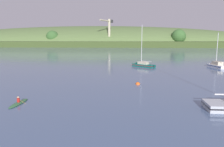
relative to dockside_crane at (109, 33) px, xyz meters
The scene contains 6 objects.
far_shoreline_hill 40.66m from the dockside_crane, 105.61° to the left, with size 474.72×119.54×38.17m.
dockside_crane is the anchor object (origin of this frame).
sailboat_far_left 135.03m from the dockside_crane, 75.46° to the right, with size 3.52×7.10×9.92m.
sailboat_outer_reach 130.73m from the dockside_crane, 83.63° to the right, with size 6.54×6.16×11.87m.
canoe_with_paddler 164.05m from the dockside_crane, 91.17° to the right, with size 1.56×3.97×1.02m.
mooring_buoy_midchannel 153.13m from the dockside_crane, 85.66° to the right, with size 0.75×0.75×0.83m.
Camera 1 is at (-2.76, 2.89, 7.68)m, focal length 35.24 mm.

